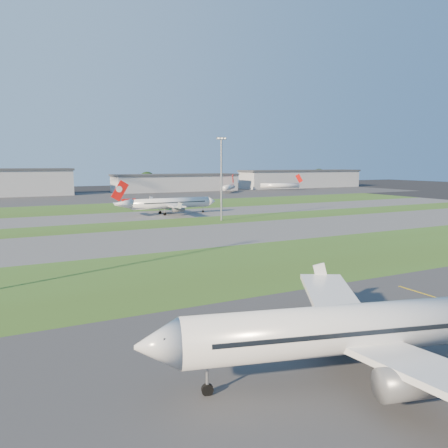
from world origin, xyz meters
TOP-DOWN VIEW (x-y plane):
  - grass_strip_a at (0.00, 52.00)m, footprint 300.00×34.00m
  - taxiway_a at (0.00, 85.00)m, footprint 300.00×32.00m
  - grass_strip_b at (0.00, 110.00)m, footprint 300.00×18.00m
  - taxiway_b at (0.00, 132.00)m, footprint 300.00×26.00m
  - grass_strip_c at (0.00, 165.00)m, footprint 300.00×40.00m
  - apron_far at (0.00, 225.00)m, footprint 400.00×80.00m
  - airliner_parked at (-18.87, 11.77)m, footprint 38.15×31.99m
  - airliner_taxiing at (6.63, 131.61)m, footprint 35.32×29.98m
  - mini_jet_near at (80.14, 228.36)m, footprint 19.36×23.31m
  - mini_jet_far at (120.90, 232.20)m, footprint 26.68×13.82m
  - light_mast_centre at (15.00, 108.00)m, footprint 3.20×0.70m
  - hangar_west at (-45.00, 255.00)m, footprint 71.40×23.00m
  - hangar_east at (55.00, 255.00)m, footprint 81.60×23.00m
  - hangar_far_east at (155.00, 255.00)m, footprint 96.90×23.00m
  - tree_mid_west at (-20.00, 266.00)m, footprint 9.90×9.90m
  - tree_mid_east at (40.00, 269.00)m, footprint 11.55×11.55m
  - tree_east at (115.00, 267.00)m, footprint 10.45×10.45m
  - tree_far_east at (185.00, 271.00)m, footprint 12.65×12.65m

SIDE VIEW (x-z plane):
  - grass_strip_a at x=0.00m, z-range 0.00..0.01m
  - taxiway_a at x=0.00m, z-range 0.00..0.01m
  - grass_strip_b at x=0.00m, z-range 0.00..0.01m
  - taxiway_b at x=0.00m, z-range 0.00..0.01m
  - grass_strip_c at x=0.00m, z-range 0.00..0.01m
  - apron_far at x=0.00m, z-range 0.00..0.01m
  - mini_jet_near at x=80.14m, z-range -1.46..8.02m
  - mini_jet_far at x=120.90m, z-range -1.46..8.02m
  - airliner_taxiing at x=6.63m, z-range -1.64..9.38m
  - airliner_parked at x=-18.87m, z-range -1.81..10.33m
  - hangar_east at x=55.00m, z-range 0.04..11.24m
  - tree_mid_west at x=-20.00m, z-range 0.44..11.24m
  - tree_east at x=115.00m, z-range 0.46..11.86m
  - hangar_far_east at x=155.00m, z-range 0.04..13.24m
  - tree_mid_east at x=40.00m, z-range 0.51..13.11m
  - tree_far_east at x=185.00m, z-range 0.56..14.36m
  - hangar_west at x=-45.00m, z-range 0.04..15.24m
  - light_mast_centre at x=15.00m, z-range 1.91..27.71m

